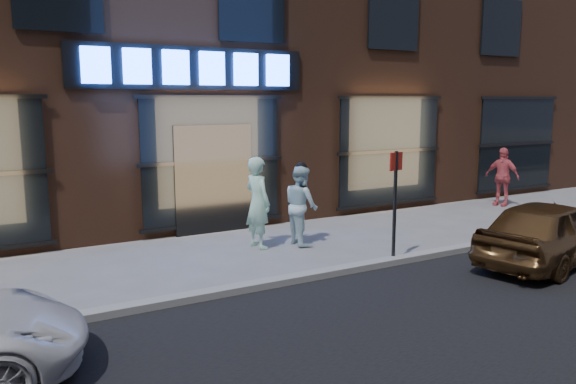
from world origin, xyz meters
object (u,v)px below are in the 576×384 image
Objects in this scene: man_bowtie at (258,203)px; passerby at (502,177)px; gold_sedan at (549,232)px; sign_post at (395,196)px; man_cap at (301,205)px.

passerby is (7.99, 0.72, -0.10)m from man_bowtie.
gold_sedan is (4.06, -3.59, -0.32)m from man_bowtie.
man_bowtie is 0.90× the size of sign_post.
gold_sedan is at bearing -42.92° from sign_post.
gold_sedan is 2.84m from sign_post.
man_cap is 0.46× the size of gold_sedan.
man_bowtie is 8.02m from passerby.
man_cap is 0.80× the size of sign_post.
man_bowtie is at bearing 116.71° from sign_post.
man_cap is 4.65m from gold_sedan.
passerby is 0.80× the size of sign_post.
gold_sedan is (-3.94, -4.32, -0.22)m from passerby.
sign_post is (1.69, -2.15, 0.31)m from man_bowtie.
sign_post reaches higher than man_cap.
sign_post is (-6.30, -2.87, 0.42)m from passerby.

